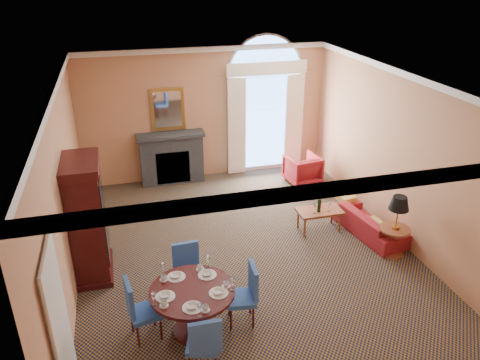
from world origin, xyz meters
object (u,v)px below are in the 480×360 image
object	(u,v)px
coffee_table	(320,211)
armoire	(88,221)
sofa	(370,223)
side_table	(397,218)
armchair	(302,169)
dining_table	(193,301)

from	to	relation	value
coffee_table	armoire	bearing A→B (deg)	-176.26
armoire	sofa	xyz separation A→B (m)	(5.27, -0.10, -0.78)
side_table	armoire	bearing A→B (deg)	170.82
sofa	armchair	distance (m)	2.64
sofa	armchair	world-z (taller)	armchair
armoire	coffee_table	xyz separation A→B (m)	(4.36, 0.30, -0.60)
armchair	side_table	xyz separation A→B (m)	(0.44, -3.37, 0.41)
dining_table	side_table	world-z (taller)	side_table
dining_table	sofa	distance (m)	4.26
armoire	coffee_table	bearing A→B (deg)	3.98
coffee_table	side_table	xyz separation A→B (m)	(0.96, -1.16, 0.34)
armchair	side_table	size ratio (longest dim) A/B	0.66
sofa	side_table	bearing A→B (deg)	174.34
dining_table	side_table	distance (m)	4.04
armoire	coffee_table	size ratio (longest dim) A/B	2.38
armoire	sofa	size ratio (longest dim) A/B	1.28
armchair	side_table	bearing A→B (deg)	89.37
armchair	coffee_table	size ratio (longest dim) A/B	0.87
armchair	side_table	world-z (taller)	side_table
armoire	sofa	bearing A→B (deg)	-1.11
armoire	sofa	distance (m)	5.33
coffee_table	sofa	bearing A→B (deg)	-24.23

